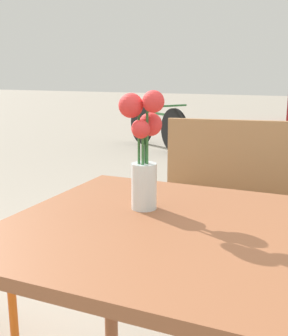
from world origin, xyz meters
TOP-DOWN VIEW (x-y plane):
  - table_front at (0.00, 0.00)m, footprint 0.79×0.79m
  - flower_vase at (-0.09, 0.09)m, footprint 0.12×0.12m
  - bicycle at (-2.03, 4.75)m, footprint 1.27×0.89m

SIDE VIEW (x-z plane):
  - bicycle at x=-2.03m, z-range -0.03..0.68m
  - table_front at x=0.00m, z-range 0.25..0.98m
  - flower_vase at x=-0.09m, z-range 0.73..1.05m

